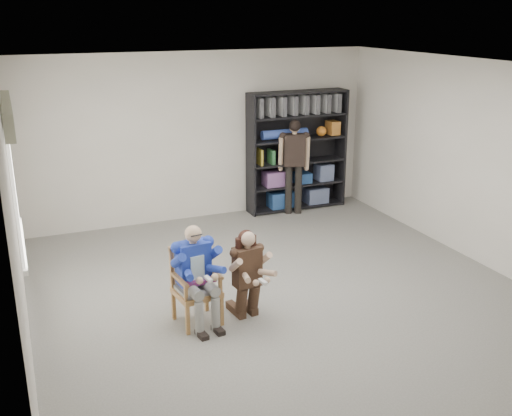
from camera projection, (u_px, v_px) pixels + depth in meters
name	position (u px, v px, depth m)	size (l,w,h in m)	color
room_shell	(292.00, 192.00, 6.93)	(6.00, 7.00, 2.80)	silver
floor	(290.00, 301.00, 7.37)	(6.00, 7.00, 0.01)	slate
window_left	(15.00, 178.00, 6.66)	(0.16, 2.00, 1.75)	white
armchair	(197.00, 286.00, 6.73)	(0.52, 0.51, 0.90)	#98602B
seated_man	(196.00, 275.00, 6.69)	(0.51, 0.71, 1.18)	#1E269A
kneeling_woman	(248.00, 275.00, 6.81)	(0.45, 0.72, 1.08)	#37261B
bookshelf	(297.00, 151.00, 10.54)	(1.80, 0.38, 2.10)	black
standing_man	(294.00, 167.00, 10.34)	(0.51, 0.28, 1.66)	black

